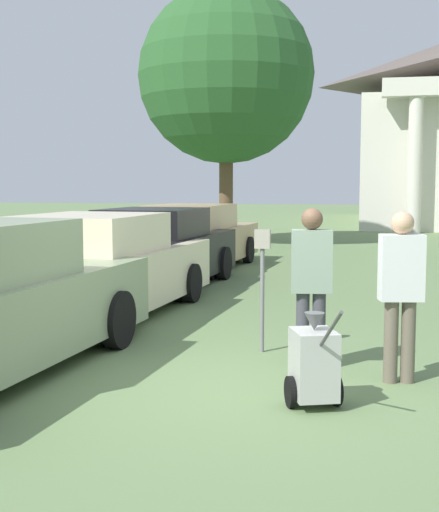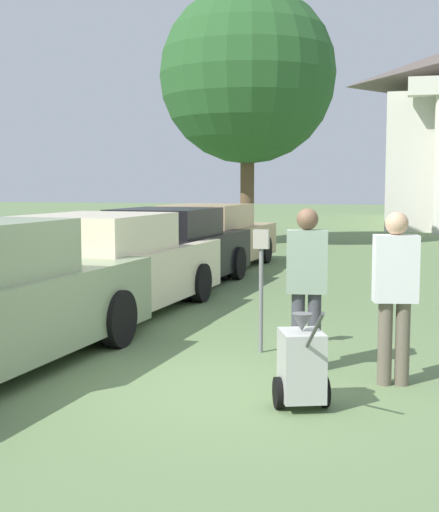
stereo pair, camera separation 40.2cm
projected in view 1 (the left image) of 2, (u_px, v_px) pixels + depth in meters
ground_plane at (222, 386)px, 6.94m from camera, size 120.00×120.00×0.00m
parked_car_cream at (95, 270)px, 10.48m from camera, size 2.34×5.28×1.52m
parked_car_black at (156, 251)px, 13.43m from camera, size 2.26×4.73×1.50m
parked_car_tan at (193, 240)px, 16.25m from camera, size 2.22×5.38×1.49m
parking_meter at (262, 267)px, 8.26m from camera, size 0.18×0.09×1.44m
person_worker at (311, 279)px, 7.46m from camera, size 0.45×0.28×1.72m
person_supervisor at (401, 286)px, 6.98m from camera, size 0.45×0.30×1.70m
equipment_cart at (314, 364)px, 6.28m from camera, size 0.55×0.99×1.00m
shade_tree at (226, 76)px, 22.35m from camera, size 5.53×5.53×8.11m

